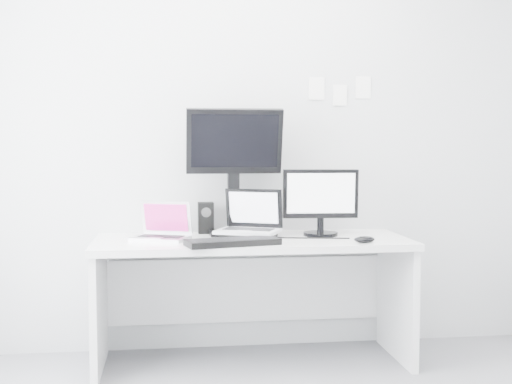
# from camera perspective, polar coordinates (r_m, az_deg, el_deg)

# --- Properties ---
(back_wall) EXTENTS (3.60, 0.00, 3.60)m
(back_wall) POSITION_cam_1_polar(r_m,az_deg,el_deg) (4.23, -0.92, 5.08)
(back_wall) COLOR #B8BABD
(back_wall) RESTS_ON ground
(desk) EXTENTS (1.80, 0.70, 0.73)m
(desk) POSITION_cam_1_polar(r_m,az_deg,el_deg) (3.99, -0.33, -9.13)
(desk) COLOR silver
(desk) RESTS_ON ground
(macbook) EXTENTS (0.37, 0.33, 0.23)m
(macbook) POSITION_cam_1_polar(r_m,az_deg,el_deg) (3.88, -8.03, -2.34)
(macbook) COLOR #ABABAF
(macbook) RESTS_ON desk
(speaker) EXTENTS (0.11, 0.11, 0.19)m
(speaker) POSITION_cam_1_polar(r_m,az_deg,el_deg) (4.16, -4.23, -2.17)
(speaker) COLOR black
(speaker) RESTS_ON desk
(dell_laptop) EXTENTS (0.43, 0.39, 0.29)m
(dell_laptop) POSITION_cam_1_polar(r_m,az_deg,el_deg) (3.93, -0.68, -1.78)
(dell_laptop) COLOR #BBBDC3
(dell_laptop) RESTS_ON desk
(rear_monitor) EXTENTS (0.57, 0.21, 0.77)m
(rear_monitor) POSITION_cam_1_polar(r_m,az_deg,el_deg) (4.06, -1.85, 1.84)
(rear_monitor) COLOR black
(rear_monitor) RESTS_ON desk
(samsung_monitor) EXTENTS (0.46, 0.24, 0.41)m
(samsung_monitor) POSITION_cam_1_polar(r_m,az_deg,el_deg) (4.04, 5.45, -0.79)
(samsung_monitor) COLOR black
(samsung_monitor) RESTS_ON desk
(keyboard) EXTENTS (0.53, 0.29, 0.03)m
(keyboard) POSITION_cam_1_polar(r_m,az_deg,el_deg) (3.67, -1.97, -4.21)
(keyboard) COLOR black
(keyboard) RESTS_ON desk
(mouse) EXTENTS (0.12, 0.08, 0.04)m
(mouse) POSITION_cam_1_polar(r_m,az_deg,el_deg) (3.79, 9.07, -3.95)
(mouse) COLOR black
(mouse) RESTS_ON desk
(wall_note_0) EXTENTS (0.10, 0.00, 0.14)m
(wall_note_0) POSITION_cam_1_polar(r_m,az_deg,el_deg) (4.31, 5.10, 8.64)
(wall_note_0) COLOR white
(wall_note_0) RESTS_ON back_wall
(wall_note_1) EXTENTS (0.09, 0.00, 0.13)m
(wall_note_1) POSITION_cam_1_polar(r_m,az_deg,el_deg) (4.34, 7.05, 8.06)
(wall_note_1) COLOR white
(wall_note_1) RESTS_ON back_wall
(wall_note_2) EXTENTS (0.10, 0.00, 0.14)m
(wall_note_2) POSITION_cam_1_polar(r_m,az_deg,el_deg) (4.39, 8.97, 8.65)
(wall_note_2) COLOR white
(wall_note_2) RESTS_ON back_wall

